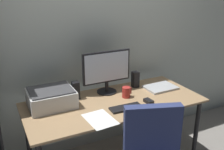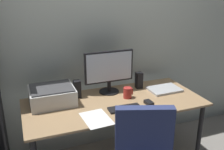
{
  "view_description": "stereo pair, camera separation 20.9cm",
  "coord_description": "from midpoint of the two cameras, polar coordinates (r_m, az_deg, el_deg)",
  "views": [
    {
      "loc": [
        -1.0,
        -1.96,
        1.79
      ],
      "look_at": [
        -0.03,
        -0.02,
        1.01
      ],
      "focal_mm": 41.48,
      "sensor_mm": 36.0,
      "label": 1
    },
    {
      "loc": [
        -0.81,
        -2.04,
        1.79
      ],
      "look_at": [
        -0.03,
        -0.02,
        1.01
      ],
      "focal_mm": 41.48,
      "sensor_mm": 36.0,
      "label": 2
    }
  ],
  "objects": [
    {
      "name": "speaker_left",
      "position": [
        2.49,
        -5.3,
        -3.15
      ],
      "size": [
        0.06,
        0.07,
        0.17
      ],
      "primitive_type": "cube",
      "color": "black",
      "rests_on": "desk"
    },
    {
      "name": "laptop",
      "position": [
        2.74,
        13.62,
        -3.13
      ],
      "size": [
        0.33,
        0.24,
        0.02
      ],
      "primitive_type": "cube",
      "rotation": [
        0.0,
        0.0,
        0.02
      ],
      "color": "#B7BABC",
      "rests_on": "desk"
    },
    {
      "name": "keyboard",
      "position": [
        2.29,
        5.45,
        -7.38
      ],
      "size": [
        0.29,
        0.12,
        0.02
      ],
      "primitive_type": "cube",
      "rotation": [
        0.0,
        0.0,
        -0.04
      ],
      "color": "black",
      "rests_on": "desk"
    },
    {
      "name": "coffee_mug",
      "position": [
        2.5,
        5.85,
        -3.95
      ],
      "size": [
        0.1,
        0.08,
        0.1
      ],
      "color": "#B72D28",
      "rests_on": "desk"
    },
    {
      "name": "printer",
      "position": [
        2.4,
        -10.66,
        -4.47
      ],
      "size": [
        0.4,
        0.34,
        0.16
      ],
      "color": "silver",
      "rests_on": "desk"
    },
    {
      "name": "mouse",
      "position": [
        2.41,
        10.62,
        -6.09
      ],
      "size": [
        0.06,
        0.1,
        0.03
      ],
      "primitive_type": "cube",
      "rotation": [
        0.0,
        0.0,
        0.05
      ],
      "color": "black",
      "rests_on": "desk"
    },
    {
      "name": "speaker_right",
      "position": [
        2.73,
        8.16,
        -1.21
      ],
      "size": [
        0.06,
        0.07,
        0.17
      ],
      "primitive_type": "cube",
      "color": "black",
      "rests_on": "desk"
    },
    {
      "name": "back_wall",
      "position": [
        2.74,
        -1.36,
        9.4
      ],
      "size": [
        6.4,
        0.1,
        2.6
      ],
      "primitive_type": "cube",
      "color": "beige",
      "rests_on": "ground"
    },
    {
      "name": "desk",
      "position": [
        2.47,
        3.02,
        -7.54
      ],
      "size": [
        1.66,
        0.74,
        0.74
      ],
      "color": "tan",
      "rests_on": "ground"
    },
    {
      "name": "monitor",
      "position": [
        2.54,
        1.71,
        1.22
      ],
      "size": [
        0.5,
        0.2,
        0.43
      ],
      "color": "black",
      "rests_on": "desk"
    },
    {
      "name": "paper_sheet",
      "position": [
        2.14,
        -0.63,
        -9.63
      ],
      "size": [
        0.23,
        0.31,
        0.0
      ],
      "primitive_type": "cube",
      "rotation": [
        0.0,
        0.0,
        0.07
      ],
      "color": "white",
      "rests_on": "desk"
    }
  ]
}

